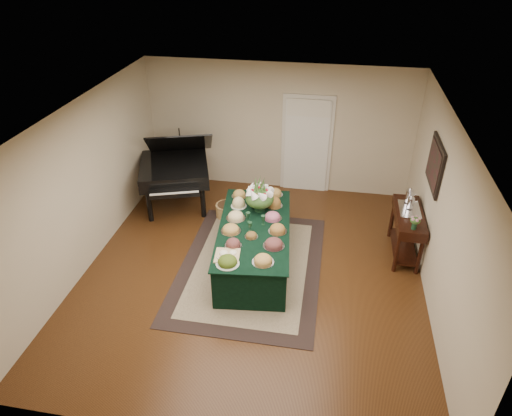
% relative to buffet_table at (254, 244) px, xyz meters
% --- Properties ---
extents(ground, '(6.00, 6.00, 0.00)m').
position_rel_buffet_table_xyz_m(ground, '(0.02, -0.24, -0.37)').
color(ground, black).
rests_on(ground, ground).
extents(area_rug, '(2.33, 3.27, 0.01)m').
position_rel_buffet_table_xyz_m(area_rug, '(-0.04, -0.14, -0.36)').
color(area_rug, black).
rests_on(area_rug, ground).
extents(kitchen_doorway, '(1.05, 0.07, 2.10)m').
position_rel_buffet_table_xyz_m(kitchen_doorway, '(0.62, 2.73, 0.66)').
color(kitchen_doorway, beige).
rests_on(kitchen_doorway, ground).
extents(buffet_table, '(1.41, 2.55, 0.73)m').
position_rel_buffet_table_xyz_m(buffet_table, '(0.00, 0.00, 0.00)').
color(buffet_table, black).
rests_on(buffet_table, ground).
extents(food_platters, '(1.13, 2.43, 0.14)m').
position_rel_buffet_table_xyz_m(food_platters, '(-0.02, 0.06, 0.41)').
color(food_platters, silver).
rests_on(food_platters, buffet_table).
extents(cutting_board, '(0.40, 0.40, 0.10)m').
position_rel_buffet_table_xyz_m(cutting_board, '(-0.26, -0.83, 0.39)').
color(cutting_board, tan).
rests_on(cutting_board, buffet_table).
extents(green_goblets, '(0.34, 0.36, 0.18)m').
position_rel_buffet_table_xyz_m(green_goblets, '(-0.01, 0.02, 0.45)').
color(green_goblets, '#15351F').
rests_on(green_goblets, buffet_table).
extents(floral_centerpiece, '(0.50, 0.50, 0.50)m').
position_rel_buffet_table_xyz_m(floral_centerpiece, '(0.00, 0.52, 0.66)').
color(floral_centerpiece, '#15351F').
rests_on(floral_centerpiece, buffet_table).
extents(grand_piano, '(1.69, 1.87, 1.64)m').
position_rel_buffet_table_xyz_m(grand_piano, '(-1.89, 1.61, 0.45)').
color(grand_piano, black).
rests_on(grand_piano, ground).
extents(wicker_basket, '(0.42, 0.42, 0.26)m').
position_rel_buffet_table_xyz_m(wicker_basket, '(-0.80, 1.34, -0.24)').
color(wicker_basket, '#A67C43').
rests_on(wicker_basket, ground).
extents(mahogany_sideboard, '(0.45, 1.22, 0.85)m').
position_rel_buffet_table_xyz_m(mahogany_sideboard, '(2.51, 0.68, 0.29)').
color(mahogany_sideboard, black).
rests_on(mahogany_sideboard, ground).
extents(tea_service, '(0.34, 0.58, 0.30)m').
position_rel_buffet_table_xyz_m(tea_service, '(2.51, 0.88, 0.60)').
color(tea_service, silver).
rests_on(tea_service, mahogany_sideboard).
extents(pink_bouquet, '(0.18, 0.18, 0.23)m').
position_rel_buffet_table_xyz_m(pink_bouquet, '(2.51, 0.20, 0.63)').
color(pink_bouquet, '#15351F').
rests_on(pink_bouquet, mahogany_sideboard).
extents(wall_painting, '(0.05, 0.95, 0.75)m').
position_rel_buffet_table_xyz_m(wall_painting, '(2.73, 0.68, 1.38)').
color(wall_painting, black).
rests_on(wall_painting, ground).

